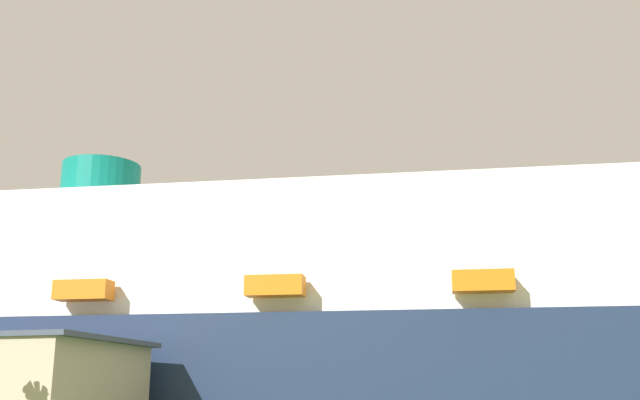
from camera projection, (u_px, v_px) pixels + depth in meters
cruise_ship at (322, 326)px, 121.16m from camera, size 284.43×44.50×55.40m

